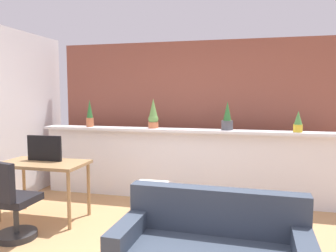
% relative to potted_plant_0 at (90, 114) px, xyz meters
% --- Properties ---
extents(divider_wall, '(4.68, 0.16, 1.06)m').
position_rel_potted_plant_0_xyz_m(divider_wall, '(1.60, 0.04, -0.77)').
color(divider_wall, silver).
rests_on(divider_wall, ground).
extents(plant_shelf, '(4.68, 0.31, 0.04)m').
position_rel_potted_plant_0_xyz_m(plant_shelf, '(1.60, 0.00, -0.22)').
color(plant_shelf, silver).
rests_on(plant_shelf, divider_wall).
extents(brick_wall_behind, '(4.68, 0.10, 2.50)m').
position_rel_potted_plant_0_xyz_m(brick_wall_behind, '(1.60, 0.64, -0.05)').
color(brick_wall_behind, brown).
rests_on(brick_wall_behind, ground).
extents(potted_plant_0, '(0.12, 0.12, 0.44)m').
position_rel_potted_plant_0_xyz_m(potted_plant_0, '(0.00, 0.00, 0.00)').
color(potted_plant_0, '#C66B42').
rests_on(potted_plant_0, plant_shelf).
extents(potted_plant_1, '(0.16, 0.16, 0.46)m').
position_rel_potted_plant_0_xyz_m(potted_plant_1, '(1.06, 0.03, -0.00)').
color(potted_plant_1, '#C66B42').
rests_on(potted_plant_1, plant_shelf).
extents(potted_plant_2, '(0.17, 0.17, 0.42)m').
position_rel_potted_plant_0_xyz_m(potted_plant_2, '(2.19, 0.04, -0.03)').
color(potted_plant_2, '#4C4C51').
rests_on(potted_plant_2, plant_shelf).
extents(potted_plant_3, '(0.12, 0.12, 0.30)m').
position_rel_potted_plant_0_xyz_m(potted_plant_3, '(3.16, -0.02, -0.06)').
color(potted_plant_3, gold).
rests_on(potted_plant_3, plant_shelf).
extents(desk, '(1.10, 0.60, 0.75)m').
position_rel_potted_plant_0_xyz_m(desk, '(-0.07, -1.17, -0.64)').
color(desk, '#99754C').
rests_on(desk, ground).
extents(tv_monitor, '(0.49, 0.04, 0.33)m').
position_rel_potted_plant_0_xyz_m(tv_monitor, '(-0.10, -1.09, -0.39)').
color(tv_monitor, black).
rests_on(tv_monitor, desk).
extents(office_chair, '(0.49, 0.49, 0.91)m').
position_rel_potted_plant_0_xyz_m(office_chair, '(-0.03, -1.84, -0.91)').
color(office_chair, '#262628').
rests_on(office_chair, ground).
extents(side_cube_shelf, '(0.40, 0.41, 0.50)m').
position_rel_potted_plant_0_xyz_m(side_cube_shelf, '(1.32, -0.98, -1.05)').
color(side_cube_shelf, silver).
rests_on(side_cube_shelf, ground).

